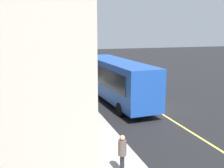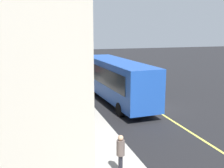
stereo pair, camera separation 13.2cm
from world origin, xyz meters
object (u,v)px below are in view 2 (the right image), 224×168
(bus, at_px, (117,79))
(car_navy, at_px, (83,75))
(pedestrian_at_corner, at_px, (121,151))
(traffic_light, at_px, (71,65))
(pedestrian_waiting, at_px, (51,73))
(pedestrian_near_storefront, at_px, (73,92))

(bus, bearing_deg, car_navy, 5.37)
(car_navy, relative_size, pedestrian_at_corner, 2.59)
(traffic_light, height_order, pedestrian_waiting, traffic_light)
(car_navy, height_order, pedestrian_waiting, pedestrian_waiting)
(pedestrian_near_storefront, xyz_separation_m, pedestrian_at_corner, (-10.84, -0.21, -0.09))
(traffic_light, height_order, pedestrian_near_storefront, traffic_light)
(traffic_light, bearing_deg, pedestrian_waiting, 23.30)
(traffic_light, xyz_separation_m, car_navy, (4.16, -1.99, -1.79))
(traffic_light, distance_m, pedestrian_near_storefront, 6.17)
(car_navy, height_order, pedestrian_near_storefront, pedestrian_near_storefront)
(bus, distance_m, traffic_light, 6.35)
(traffic_light, relative_size, pedestrian_waiting, 1.82)
(car_navy, bearing_deg, pedestrian_at_corner, 173.06)
(pedestrian_at_corner, bearing_deg, pedestrian_near_storefront, 1.10)
(car_navy, bearing_deg, bus, -174.63)
(bus, bearing_deg, traffic_light, 27.41)
(pedestrian_at_corner, bearing_deg, pedestrian_waiting, 3.01)
(traffic_light, xyz_separation_m, pedestrian_waiting, (3.83, 1.65, -1.32))
(bus, height_order, car_navy, bus)
(bus, relative_size, pedestrian_near_storefront, 6.17)
(pedestrian_near_storefront, bearing_deg, traffic_light, -7.31)
(pedestrian_near_storefront, relative_size, pedestrian_waiting, 1.03)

